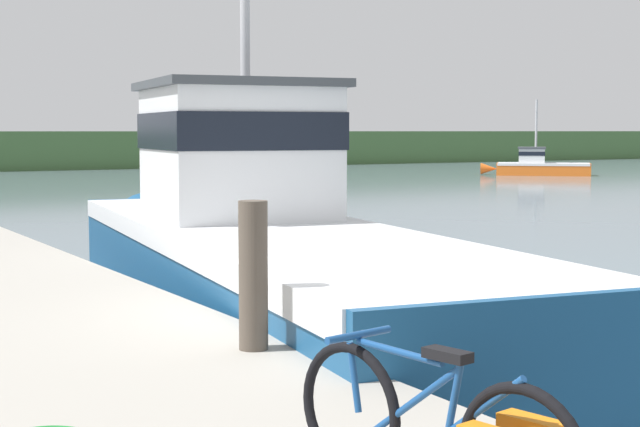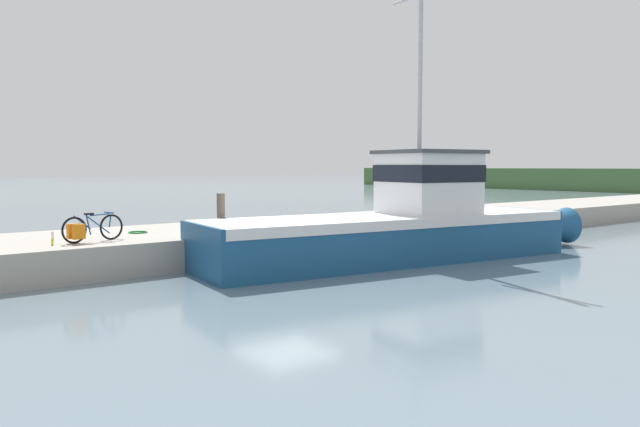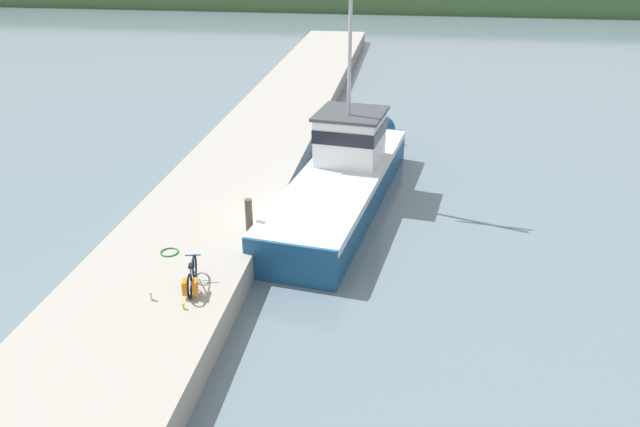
% 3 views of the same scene
% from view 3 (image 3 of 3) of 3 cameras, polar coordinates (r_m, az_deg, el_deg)
% --- Properties ---
extents(ground_plane, '(320.00, 320.00, 0.00)m').
position_cam_3_polar(ground_plane, '(21.92, -1.55, -2.73)').
color(ground_plane, slate).
extents(dock_pier, '(5.03, 80.00, 0.90)m').
position_cam_3_polar(dock_pier, '(22.57, -10.70, -1.04)').
color(dock_pier, '#A39E93').
rests_on(dock_pier, ground_plane).
extents(fishing_boat_main, '(4.74, 14.59, 9.81)m').
position_cam_3_polar(fishing_boat_main, '(24.80, 2.23, 3.60)').
color(fishing_boat_main, navy).
rests_on(fishing_boat_main, ground_plane).
extents(bicycle_touring, '(0.65, 1.77, 0.78)m').
position_cam_3_polar(bicycle_touring, '(17.76, -11.68, -5.88)').
color(bicycle_touring, black).
rests_on(bicycle_touring, dock_pier).
extents(mooring_post, '(0.24, 0.24, 1.23)m').
position_cam_3_polar(mooring_post, '(20.47, -6.51, -0.28)').
color(mooring_post, '#51473D').
rests_on(mooring_post, dock_pier).
extents(hose_coil, '(0.57, 0.57, 0.04)m').
position_cam_3_polar(hose_coil, '(19.99, -13.60, -3.45)').
color(hose_coil, '#197A2D').
rests_on(hose_coil, dock_pier).
extents(water_bottle_by_bike, '(0.06, 0.06, 0.18)m').
position_cam_3_polar(water_bottle_by_bike, '(17.14, -12.39, -8.25)').
color(water_bottle_by_bike, yellow).
rests_on(water_bottle_by_bike, dock_pier).
extents(water_bottle_on_curb, '(0.07, 0.07, 0.25)m').
position_cam_3_polar(water_bottle_on_curb, '(17.71, -15.20, -7.27)').
color(water_bottle_on_curb, silver).
rests_on(water_bottle_on_curb, dock_pier).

